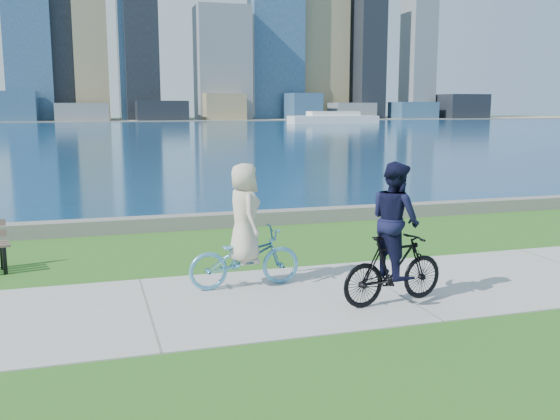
# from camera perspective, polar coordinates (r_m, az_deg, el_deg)

# --- Properties ---
(ground) EXTENTS (320.00, 320.00, 0.00)m
(ground) POSITION_cam_1_polar(r_m,az_deg,el_deg) (9.77, -11.94, -9.01)
(ground) COLOR #235817
(ground) RESTS_ON ground
(concrete_path) EXTENTS (80.00, 3.50, 0.02)m
(concrete_path) POSITION_cam_1_polar(r_m,az_deg,el_deg) (9.76, -11.94, -8.96)
(concrete_path) COLOR #9C9B97
(concrete_path) RESTS_ON ground
(seawall) EXTENTS (90.00, 0.50, 0.35)m
(seawall) POSITION_cam_1_polar(r_m,az_deg,el_deg) (15.73, -14.00, -1.37)
(seawall) COLOR slate
(seawall) RESTS_ON ground
(bay_water) EXTENTS (320.00, 131.00, 0.01)m
(bay_water) POSITION_cam_1_polar(r_m,az_deg,el_deg) (81.30, -16.56, 6.97)
(bay_water) COLOR navy
(bay_water) RESTS_ON ground
(far_shore) EXTENTS (320.00, 30.00, 0.12)m
(far_shore) POSITION_cam_1_polar(r_m,az_deg,el_deg) (139.28, -16.82, 7.88)
(far_shore) COLOR gray
(far_shore) RESTS_ON ground
(ferry_far) EXTENTS (15.48, 4.42, 2.10)m
(ferry_far) POSITION_cam_1_polar(r_m,az_deg,el_deg) (109.61, 4.88, 8.34)
(ferry_far) COLOR silver
(ferry_far) RESTS_ON ground
(cyclist_woman) EXTENTS (0.74, 1.95, 2.11)m
(cyclist_woman) POSITION_cam_1_polar(r_m,az_deg,el_deg) (10.54, -3.26, -2.91)
(cyclist_woman) COLOR #529FC7
(cyclist_woman) RESTS_ON ground
(cyclist_man) EXTENTS (0.81, 1.87, 2.22)m
(cyclist_man) POSITION_cam_1_polar(r_m,az_deg,el_deg) (9.78, 10.41, -3.14)
(cyclist_man) COLOR black
(cyclist_man) RESTS_ON ground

